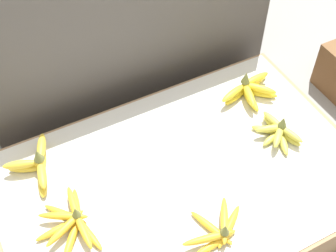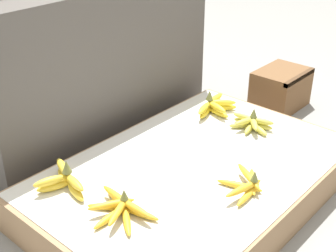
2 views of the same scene
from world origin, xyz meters
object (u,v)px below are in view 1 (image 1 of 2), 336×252
object	(u,v)px
banana_bunch_middle_left	(72,222)
banana_bunch_back_midright	(250,90)
banana_bunch_front_midleft	(218,231)
banana_bunch_middle_midright	(278,132)
banana_bunch_back_left	(36,165)

from	to	relation	value
banana_bunch_middle_left	banana_bunch_back_midright	size ratio (longest dim) A/B	0.94
banana_bunch_front_midleft	banana_bunch_back_midright	xyz separation A→B (m)	(0.44, 0.47, 0.01)
banana_bunch_middle_left	banana_bunch_back_midright	xyz separation A→B (m)	(0.83, 0.23, 0.01)
banana_bunch_middle_midright	banana_bunch_middle_left	bearing A→B (deg)	-179.90
banana_bunch_middle_left	banana_bunch_back_left	distance (m)	0.26
banana_bunch_back_left	banana_bunch_back_midright	xyz separation A→B (m)	(0.86, -0.03, -0.00)
banana_bunch_front_midleft	banana_bunch_back_left	world-z (taller)	banana_bunch_back_left
banana_bunch_front_midleft	banana_bunch_back_midright	bearing A→B (deg)	47.07
banana_bunch_back_left	banana_bunch_front_midleft	bearing A→B (deg)	-49.71
banana_bunch_front_midleft	banana_bunch_back_midright	distance (m)	0.64
banana_bunch_middle_midright	banana_bunch_back_left	distance (m)	0.87
banana_bunch_back_left	banana_bunch_back_midright	size ratio (longest dim) A/B	0.93
banana_bunch_front_midleft	banana_bunch_middle_midright	distance (m)	0.47
banana_bunch_front_midleft	banana_bunch_middle_midright	size ratio (longest dim) A/B	1.23
banana_bunch_middle_midright	banana_bunch_back_left	size ratio (longest dim) A/B	0.80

